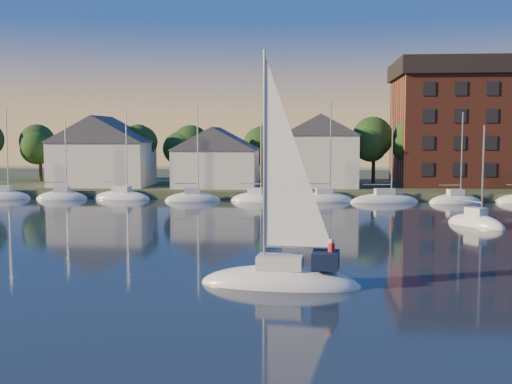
# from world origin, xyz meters

# --- Properties ---
(ground) EXTENTS (260.00, 260.00, 0.00)m
(ground) POSITION_xyz_m (0.00, 0.00, 0.00)
(ground) COLOR black
(ground) RESTS_ON ground
(shoreline_land) EXTENTS (160.00, 50.00, 2.00)m
(shoreline_land) POSITION_xyz_m (0.00, 75.00, 0.00)
(shoreline_land) COLOR #323D23
(shoreline_land) RESTS_ON ground
(wooden_dock) EXTENTS (120.00, 3.00, 1.00)m
(wooden_dock) POSITION_xyz_m (0.00, 52.00, 0.00)
(wooden_dock) COLOR brown
(wooden_dock) RESTS_ON ground
(clubhouse_west) EXTENTS (13.65, 9.45, 9.64)m
(clubhouse_west) POSITION_xyz_m (-22.00, 58.00, 5.93)
(clubhouse_west) COLOR beige
(clubhouse_west) RESTS_ON shoreline_land
(clubhouse_centre) EXTENTS (11.55, 8.40, 8.08)m
(clubhouse_centre) POSITION_xyz_m (-6.00, 57.00, 5.13)
(clubhouse_centre) COLOR beige
(clubhouse_centre) RESTS_ON shoreline_land
(clubhouse_east) EXTENTS (10.50, 8.40, 9.80)m
(clubhouse_east) POSITION_xyz_m (8.00, 59.00, 6.00)
(clubhouse_east) COLOR beige
(clubhouse_east) RESTS_ON shoreline_land
(condo_block) EXTENTS (31.00, 17.00, 17.40)m
(condo_block) POSITION_xyz_m (34.00, 64.95, 9.79)
(condo_block) COLOR brown
(condo_block) RESTS_ON shoreline_land
(tree_line) EXTENTS (93.40, 5.40, 8.90)m
(tree_line) POSITION_xyz_m (2.00, 63.00, 7.18)
(tree_line) COLOR #362318
(tree_line) RESTS_ON shoreline_land
(moored_fleet) EXTENTS (87.50, 2.40, 12.05)m
(moored_fleet) POSITION_xyz_m (0.00, 49.00, 0.10)
(moored_fleet) COLOR white
(moored_fleet) RESTS_ON ground
(hero_sailboat) EXTENTS (8.95, 3.57, 13.70)m
(hero_sailboat) POSITION_xyz_m (5.19, 5.37, 0.58)
(hero_sailboat) COLOR white
(hero_sailboat) RESTS_ON ground
(drifting_sailboat_right) EXTENTS (5.24, 6.16, 10.03)m
(drifting_sailboat_right) POSITION_xyz_m (21.38, 29.36, 0.10)
(drifting_sailboat_right) COLOR white
(drifting_sailboat_right) RESTS_ON ground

